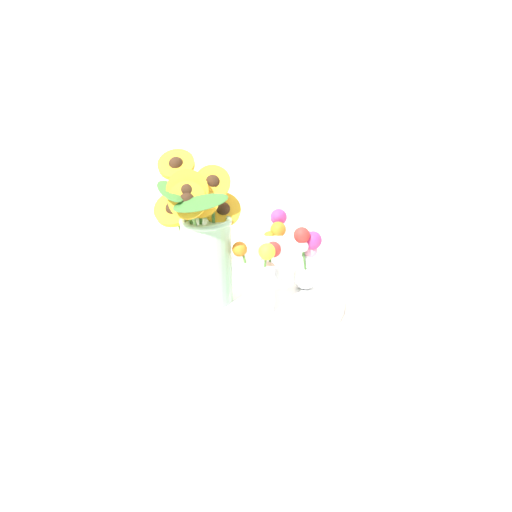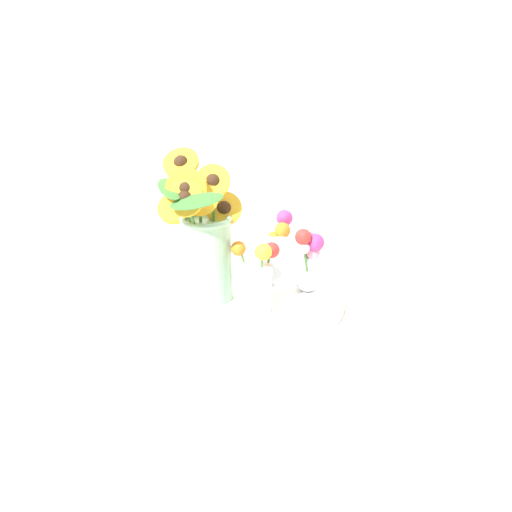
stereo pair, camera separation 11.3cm
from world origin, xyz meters
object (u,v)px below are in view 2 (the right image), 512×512
(vase_small_center, at_px, (257,280))
(vase_small_back, at_px, (275,250))
(vase_bulb_right, at_px, (309,261))
(mason_jar_sunflowers, at_px, (203,240))
(serving_tray, at_px, (256,300))

(vase_small_center, xyz_separation_m, vase_small_back, (0.05, 0.15, 0.01))
(vase_bulb_right, bearing_deg, vase_small_center, -143.70)
(mason_jar_sunflowers, xyz_separation_m, vase_bulb_right, (0.24, 0.03, -0.06))
(vase_small_center, xyz_separation_m, vase_bulb_right, (0.12, 0.09, 0.01))
(serving_tray, bearing_deg, vase_small_back, 62.88)
(serving_tray, bearing_deg, vase_small_center, -88.20)
(mason_jar_sunflowers, bearing_deg, vase_small_back, 29.77)
(serving_tray, bearing_deg, vase_bulb_right, 13.51)
(mason_jar_sunflowers, relative_size, vase_bulb_right, 2.04)
(vase_small_center, distance_m, vase_small_back, 0.16)
(vase_small_back, bearing_deg, vase_bulb_right, -39.80)
(mason_jar_sunflowers, bearing_deg, serving_tray, 0.98)
(serving_tray, xyz_separation_m, vase_small_back, (0.05, 0.09, 0.09))
(serving_tray, xyz_separation_m, mason_jar_sunflowers, (-0.12, -0.00, 0.15))
(vase_small_center, relative_size, vase_bulb_right, 0.97)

